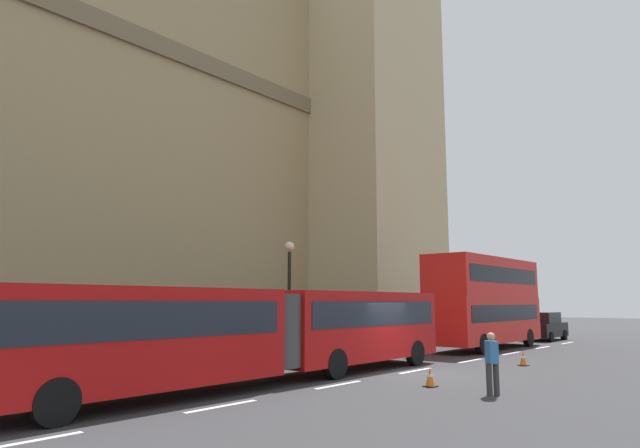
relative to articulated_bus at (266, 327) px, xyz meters
name	(u,v)px	position (x,y,z in m)	size (l,w,h in m)	color
ground_plane	(406,373)	(5.08, -1.99, -1.75)	(160.00, 160.00, 0.00)	#333335
lane_centre_marking	(416,371)	(5.78, -1.99, -1.74)	(39.00, 0.16, 0.01)	silver
articulated_bus	(266,327)	(0.00, 0.00, 0.00)	(17.49, 2.54, 2.90)	#B20F0F
double_decker_bus	(485,299)	(16.71, 0.00, 0.96)	(9.86, 2.54, 4.90)	red
sedan_lead	(544,326)	(25.70, -0.10, -0.83)	(4.40, 1.86, 1.85)	black
traffic_cone_west	(430,377)	(2.67, -4.32, -1.46)	(0.36, 0.36, 0.58)	black
traffic_cone_middle	(523,358)	(10.03, -4.42, -1.46)	(0.36, 0.36, 0.58)	black
street_lamp	(289,290)	(5.82, 4.51, 1.31)	(0.44, 0.44, 5.27)	black
pedestrian_near_cones	(492,361)	(2.39, -6.40, -0.83)	(0.45, 0.45, 1.69)	#333333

